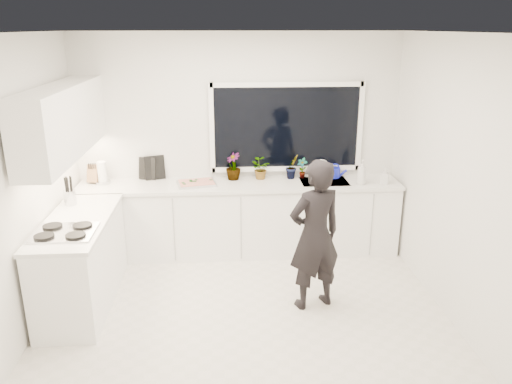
{
  "coord_description": "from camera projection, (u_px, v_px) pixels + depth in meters",
  "views": [
    {
      "loc": [
        -0.2,
        -4.39,
        2.75
      ],
      "look_at": [
        0.13,
        0.4,
        1.15
      ],
      "focal_mm": 35.0,
      "sensor_mm": 36.0,
      "label": 1
    }
  ],
  "objects": [
    {
      "name": "faucet",
      "position": [
        321.0,
        168.0,
        6.34
      ],
      "size": [
        0.03,
        0.03,
        0.22
      ],
      "primitive_type": "cylinder",
      "color": "silver",
      "rests_on": "countertop_back"
    },
    {
      "name": "ceiling",
      "position": [
        244.0,
        31.0,
        4.18
      ],
      "size": [
        4.0,
        3.5,
        0.02
      ],
      "primitive_type": "cube",
      "color": "white",
      "rests_on": "wall_back"
    },
    {
      "name": "person",
      "position": [
        315.0,
        235.0,
        4.94
      ],
      "size": [
        0.66,
        0.54,
        1.56
      ],
      "primitive_type": "imported",
      "rotation": [
        0.0,
        0.0,
        3.49
      ],
      "color": "black",
      "rests_on": "floor"
    },
    {
      "name": "pizza_tray",
      "position": [
        197.0,
        183.0,
        6.05
      ],
      "size": [
        0.5,
        0.41,
        0.03
      ],
      "primitive_type": "cube",
      "rotation": [
        0.0,
        0.0,
        0.19
      ],
      "color": "silver",
      "rests_on": "countertop_back"
    },
    {
      "name": "utensil_crock",
      "position": [
        70.0,
        197.0,
        5.36
      ],
      "size": [
        0.16,
        0.16,
        0.16
      ],
      "primitive_type": "cylinder",
      "rotation": [
        0.0,
        0.0,
        0.31
      ],
      "color": "silver",
      "rests_on": "countertop_left"
    },
    {
      "name": "watering_can",
      "position": [
        335.0,
        172.0,
        6.33
      ],
      "size": [
        0.18,
        0.18,
        0.13
      ],
      "primitive_type": "cylinder",
      "rotation": [
        0.0,
        0.0,
        0.37
      ],
      "color": "#131BB9",
      "rests_on": "countertop_back"
    },
    {
      "name": "pizza",
      "position": [
        197.0,
        182.0,
        6.05
      ],
      "size": [
        0.46,
        0.37,
        0.01
      ],
      "primitive_type": "cube",
      "rotation": [
        0.0,
        0.0,
        0.19
      ],
      "color": "red",
      "rests_on": "pizza_tray"
    },
    {
      "name": "countertop_left",
      "position": [
        77.0,
        221.0,
        4.98
      ],
      "size": [
        0.62,
        1.6,
        0.04
      ],
      "primitive_type": "cube",
      "color": "silver",
      "rests_on": "base_cabinets_left"
    },
    {
      "name": "knife_block",
      "position": [
        94.0,
        174.0,
        6.1
      ],
      "size": [
        0.15,
        0.12,
        0.22
      ],
      "primitive_type": "cube",
      "rotation": [
        0.0,
        0.0,
        -0.2
      ],
      "color": "#A0654A",
      "rests_on": "countertop_back"
    },
    {
      "name": "base_cabinets_left",
      "position": [
        82.0,
        263.0,
        5.12
      ],
      "size": [
        0.58,
        1.6,
        0.88
      ],
      "primitive_type": "cube",
      "color": "white",
      "rests_on": "floor"
    },
    {
      "name": "wall_left",
      "position": [
        22.0,
        190.0,
        4.48
      ],
      "size": [
        0.02,
        3.5,
        2.7
      ],
      "primitive_type": "cube",
      "color": "white",
      "rests_on": "ground"
    },
    {
      "name": "picture_frame_small",
      "position": [
        155.0,
        168.0,
        6.23
      ],
      "size": [
        0.24,
        0.1,
        0.3
      ],
      "primitive_type": "cube",
      "rotation": [
        0.0,
        0.0,
        0.32
      ],
      "color": "black",
      "rests_on": "countertop_back"
    },
    {
      "name": "wall_right",
      "position": [
        456.0,
        181.0,
        4.74
      ],
      "size": [
        0.02,
        3.5,
        2.7
      ],
      "primitive_type": "cube",
      "color": "white",
      "rests_on": "ground"
    },
    {
      "name": "herb_plants",
      "position": [
        261.0,
        167.0,
        6.24
      ],
      "size": [
        1.09,
        0.3,
        0.34
      ],
      "color": "#26662D",
      "rests_on": "countertop_back"
    },
    {
      "name": "wall_back",
      "position": [
        238.0,
        143.0,
        6.28
      ],
      "size": [
        4.0,
        0.02,
        2.7
      ],
      "primitive_type": "cube",
      "color": "white",
      "rests_on": "ground"
    },
    {
      "name": "stovetop",
      "position": [
        64.0,
        232.0,
        4.63
      ],
      "size": [
        0.56,
        0.48,
        0.03
      ],
      "primitive_type": "cube",
      "color": "black",
      "rests_on": "countertop_left"
    },
    {
      "name": "window",
      "position": [
        286.0,
        127.0,
        6.22
      ],
      "size": [
        1.8,
        0.02,
        1.0
      ],
      "primitive_type": "cube",
      "color": "black",
      "rests_on": "wall_back"
    },
    {
      "name": "floor",
      "position": [
        246.0,
        313.0,
        5.04
      ],
      "size": [
        4.0,
        3.5,
        0.02
      ],
      "primitive_type": "cube",
      "color": "beige",
      "rests_on": "ground"
    },
    {
      "name": "base_cabinets_back",
      "position": [
        240.0,
        219.0,
        6.27
      ],
      "size": [
        3.92,
        0.58,
        0.88
      ],
      "primitive_type": "cube",
      "color": "white",
      "rests_on": "floor"
    },
    {
      "name": "upper_cabinets",
      "position": [
        63.0,
        121.0,
        5.0
      ],
      "size": [
        0.34,
        2.1,
        0.7
      ],
      "primitive_type": "cube",
      "color": "white",
      "rests_on": "wall_left"
    },
    {
      "name": "soap_bottles",
      "position": [
        369.0,
        174.0,
        6.04
      ],
      "size": [
        0.43,
        0.16,
        0.3
      ],
      "color": "#D8BF66",
      "rests_on": "countertop_back"
    },
    {
      "name": "sink",
      "position": [
        324.0,
        185.0,
        6.2
      ],
      "size": [
        0.58,
        0.42,
        0.14
      ],
      "primitive_type": "cube",
      "color": "silver",
      "rests_on": "countertop_back"
    },
    {
      "name": "paper_towel_roll",
      "position": [
        102.0,
        173.0,
        6.07
      ],
      "size": [
        0.12,
        0.12,
        0.26
      ],
      "primitive_type": "cylinder",
      "rotation": [
        0.0,
        0.0,
        0.13
      ],
      "color": "white",
      "rests_on": "countertop_back"
    },
    {
      "name": "picture_frame_large",
      "position": [
        147.0,
        169.0,
        6.23
      ],
      "size": [
        0.22,
        0.08,
        0.28
      ],
      "primitive_type": "cube",
      "rotation": [
        0.0,
        0.0,
        -0.28
      ],
      "color": "black",
      "rests_on": "countertop_back"
    },
    {
      "name": "countertop_back",
      "position": [
        240.0,
        185.0,
        6.12
      ],
      "size": [
        3.94,
        0.62,
        0.04
      ],
      "primitive_type": "cube",
      "color": "silver",
      "rests_on": "base_cabinets_back"
    }
  ]
}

